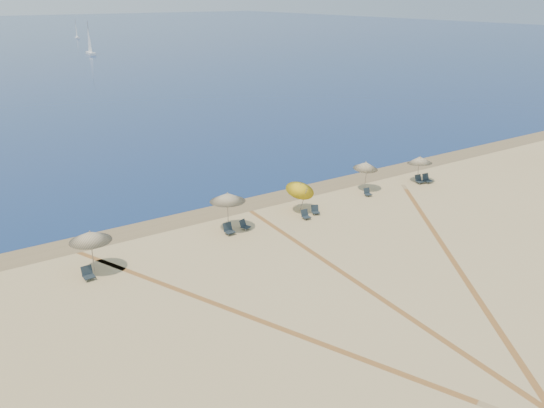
{
  "coord_description": "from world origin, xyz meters",
  "views": [
    {
      "loc": [
        -20.03,
        -9.54,
        14.76
      ],
      "look_at": [
        0.0,
        20.0,
        1.3
      ],
      "focal_mm": 37.13,
      "sensor_mm": 36.0,
      "label": 1
    }
  ],
  "objects_px": {
    "chair_6": "(367,193)",
    "chair_3": "(244,225)",
    "chair_8": "(427,179)",
    "sailboat_0": "(90,45)",
    "chair_1": "(88,274)",
    "chair_5": "(315,210)",
    "umbrella_1": "(90,236)",
    "chair_2": "(229,229)",
    "sailboat_2": "(77,33)",
    "umbrella_5": "(420,160)",
    "chair_7": "(419,180)",
    "umbrella_2": "(228,197)",
    "umbrella_3": "(301,187)",
    "chair_4": "(305,215)",
    "umbrella_4": "(366,166)"
  },
  "relations": [
    {
      "from": "chair_1",
      "to": "chair_5",
      "type": "distance_m",
      "value": 16.36
    },
    {
      "from": "chair_7",
      "to": "sailboat_0",
      "type": "xyz_separation_m",
      "value": [
        9.49,
        117.61,
        2.15
      ]
    },
    {
      "from": "umbrella_2",
      "to": "chair_4",
      "type": "xyz_separation_m",
      "value": [
        5.41,
        -1.33,
        -2.01
      ]
    },
    {
      "from": "chair_7",
      "to": "umbrella_5",
      "type": "bearing_deg",
      "value": 63.66
    },
    {
      "from": "chair_1",
      "to": "chair_7",
      "type": "xyz_separation_m",
      "value": [
        27.71,
        1.22,
        -0.01
      ]
    },
    {
      "from": "umbrella_5",
      "to": "chair_8",
      "type": "xyz_separation_m",
      "value": [
        0.44,
        -0.55,
        -1.55
      ]
    },
    {
      "from": "chair_4",
      "to": "sailboat_0",
      "type": "relative_size",
      "value": 0.08
    },
    {
      "from": "umbrella_3",
      "to": "umbrella_5",
      "type": "bearing_deg",
      "value": -0.39
    },
    {
      "from": "chair_1",
      "to": "chair_8",
      "type": "height_order",
      "value": "chair_8"
    },
    {
      "from": "chair_4",
      "to": "sailboat_2",
      "type": "distance_m",
      "value": 177.86
    },
    {
      "from": "chair_1",
      "to": "chair_6",
      "type": "distance_m",
      "value": 22.1
    },
    {
      "from": "chair_6",
      "to": "chair_5",
      "type": "bearing_deg",
      "value": -160.68
    },
    {
      "from": "sailboat_2",
      "to": "chair_7",
      "type": "bearing_deg",
      "value": -88.39
    },
    {
      "from": "umbrella_1",
      "to": "umbrella_3",
      "type": "height_order",
      "value": "umbrella_1"
    },
    {
      "from": "umbrella_5",
      "to": "chair_1",
      "type": "height_order",
      "value": "umbrella_5"
    },
    {
      "from": "umbrella_1",
      "to": "umbrella_3",
      "type": "relative_size",
      "value": 1.01
    },
    {
      "from": "chair_8",
      "to": "sailboat_0",
      "type": "height_order",
      "value": "sailboat_0"
    },
    {
      "from": "chair_2",
      "to": "sailboat_2",
      "type": "distance_m",
      "value": 178.37
    },
    {
      "from": "chair_1",
      "to": "chair_2",
      "type": "height_order",
      "value": "chair_2"
    },
    {
      "from": "chair_6",
      "to": "chair_3",
      "type": "bearing_deg",
      "value": -166.74
    },
    {
      "from": "chair_2",
      "to": "sailboat_0",
      "type": "distance_m",
      "value": 121.07
    },
    {
      "from": "chair_2",
      "to": "chair_3",
      "type": "xyz_separation_m",
      "value": [
        1.26,
        0.1,
        -0.04
      ]
    },
    {
      "from": "chair_7",
      "to": "chair_8",
      "type": "distance_m",
      "value": 0.7
    },
    {
      "from": "umbrella_4",
      "to": "umbrella_5",
      "type": "relative_size",
      "value": 1.08
    },
    {
      "from": "chair_5",
      "to": "chair_8",
      "type": "xyz_separation_m",
      "value": [
        12.02,
        0.37,
        0.05
      ]
    },
    {
      "from": "chair_8",
      "to": "sailboat_2",
      "type": "height_order",
      "value": "sailboat_2"
    },
    {
      "from": "umbrella_1",
      "to": "chair_4",
      "type": "bearing_deg",
      "value": -1.67
    },
    {
      "from": "chair_3",
      "to": "sailboat_2",
      "type": "xyz_separation_m",
      "value": [
        39.24,
        173.61,
        1.62
      ]
    },
    {
      "from": "sailboat_0",
      "to": "umbrella_1",
      "type": "bearing_deg",
      "value": -102.47
    },
    {
      "from": "chair_7",
      "to": "sailboat_2",
      "type": "bearing_deg",
      "value": 91.9
    },
    {
      "from": "chair_5",
      "to": "sailboat_2",
      "type": "distance_m",
      "value": 177.32
    },
    {
      "from": "sailboat_0",
      "to": "chair_1",
      "type": "bearing_deg",
      "value": -102.62
    },
    {
      "from": "sailboat_2",
      "to": "umbrella_5",
      "type": "bearing_deg",
      "value": -88.33
    },
    {
      "from": "umbrella_4",
      "to": "chair_2",
      "type": "bearing_deg",
      "value": -173.64
    },
    {
      "from": "umbrella_2",
      "to": "chair_4",
      "type": "height_order",
      "value": "umbrella_2"
    },
    {
      "from": "umbrella_2",
      "to": "umbrella_3",
      "type": "relative_size",
      "value": 1.07
    },
    {
      "from": "chair_4",
      "to": "chair_1",
      "type": "bearing_deg",
      "value": -172.12
    },
    {
      "from": "umbrella_2",
      "to": "chair_5",
      "type": "xyz_separation_m",
      "value": [
        6.54,
        -1.0,
        -2.01
      ]
    },
    {
      "from": "chair_4",
      "to": "chair_5",
      "type": "height_order",
      "value": "chair_4"
    },
    {
      "from": "umbrella_5",
      "to": "chair_7",
      "type": "height_order",
      "value": "umbrella_5"
    },
    {
      "from": "chair_3",
      "to": "chair_6",
      "type": "xyz_separation_m",
      "value": [
        11.32,
        0.25,
        -0.02
      ]
    },
    {
      "from": "umbrella_3",
      "to": "chair_4",
      "type": "relative_size",
      "value": 3.64
    },
    {
      "from": "chair_5",
      "to": "umbrella_4",
      "type": "bearing_deg",
      "value": 39.27
    },
    {
      "from": "chair_7",
      "to": "chair_3",
      "type": "bearing_deg",
      "value": -170.35
    },
    {
      "from": "umbrella_2",
      "to": "sailboat_0",
      "type": "relative_size",
      "value": 0.32
    },
    {
      "from": "umbrella_2",
      "to": "chair_3",
      "type": "bearing_deg",
      "value": -29.28
    },
    {
      "from": "umbrella_2",
      "to": "chair_6",
      "type": "relative_size",
      "value": 3.97
    },
    {
      "from": "umbrella_2",
      "to": "umbrella_1",
      "type": "bearing_deg",
      "value": -174.41
    },
    {
      "from": "chair_2",
      "to": "umbrella_3",
      "type": "bearing_deg",
      "value": 6.34
    },
    {
      "from": "umbrella_2",
      "to": "chair_5",
      "type": "distance_m",
      "value": 6.91
    }
  ]
}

